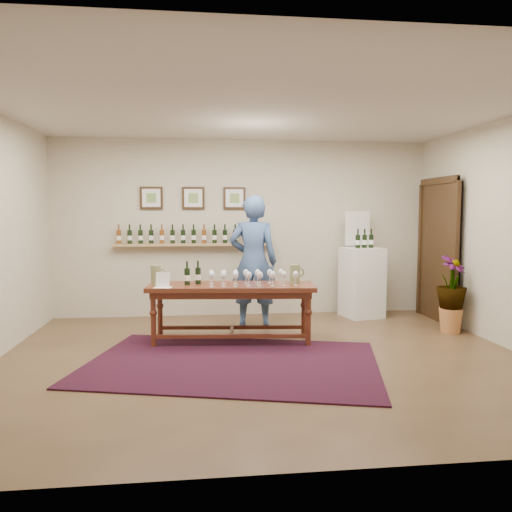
{
  "coord_description": "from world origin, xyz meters",
  "views": [
    {
      "loc": [
        -0.74,
        -5.49,
        1.65
      ],
      "look_at": [
        0.0,
        0.8,
        1.1
      ],
      "focal_mm": 35.0,
      "sensor_mm": 36.0,
      "label": 1
    }
  ],
  "objects": [
    {
      "name": "room_shell",
      "position": [
        2.11,
        1.86,
        1.12
      ],
      "size": [
        6.0,
        6.0,
        6.0
      ],
      "color": "beige",
      "rests_on": "ground"
    },
    {
      "name": "pitcher_right",
      "position": [
        0.51,
        0.8,
        0.86
      ],
      "size": [
        0.16,
        0.16,
        0.24
      ],
      "primitive_type": null,
      "rotation": [
        0.0,
        0.0,
        0.06
      ],
      "color": "olive",
      "rests_on": "tasting_table"
    },
    {
      "name": "ground",
      "position": [
        0.0,
        0.0,
        0.0
      ],
      "size": [
        6.0,
        6.0,
        0.0
      ],
      "primitive_type": "plane",
      "color": "#4C3621",
      "rests_on": "ground"
    },
    {
      "name": "display_pedestal",
      "position": [
        1.84,
        2.09,
        0.55
      ],
      "size": [
        0.66,
        0.66,
        1.1
      ],
      "primitive_type": "cube",
      "rotation": [
        0.0,
        0.0,
        0.23
      ],
      "color": "white",
      "rests_on": "ground"
    },
    {
      "name": "menu_card",
      "position": [
        -1.17,
        0.62,
        0.84
      ],
      "size": [
        0.23,
        0.19,
        0.19
      ],
      "primitive_type": "cube",
      "rotation": [
        0.0,
        0.0,
        -0.19
      ],
      "color": "white",
      "rests_on": "tasting_table"
    },
    {
      "name": "rug",
      "position": [
        -0.37,
        -0.15,
        0.01
      ],
      "size": [
        3.56,
        2.81,
        0.02
      ],
      "primitive_type": "cube",
      "rotation": [
        0.0,
        0.0,
        -0.25
      ],
      "color": "#480C12",
      "rests_on": "ground"
    },
    {
      "name": "person",
      "position": [
        0.05,
        1.6,
        0.95
      ],
      "size": [
        0.76,
        0.57,
        1.9
      ],
      "primitive_type": "imported",
      "rotation": [
        0.0,
        0.0,
        2.96
      ],
      "color": "#385484",
      "rests_on": "ground"
    },
    {
      "name": "tasting_table",
      "position": [
        -0.32,
        0.77,
        0.63
      ],
      "size": [
        2.15,
        0.86,
        0.74
      ],
      "rotation": [
        0.0,
        0.0,
        -0.1
      ],
      "color": "#4D2113",
      "rests_on": "ground"
    },
    {
      "name": "table_glasses",
      "position": [
        -0.12,
        0.71,
        0.84
      ],
      "size": [
        1.38,
        0.33,
        0.19
      ],
      "primitive_type": null,
      "rotation": [
        0.0,
        0.0,
        -0.01
      ],
      "color": "silver",
      "rests_on": "tasting_table"
    },
    {
      "name": "table_bottles",
      "position": [
        -0.81,
        0.83,
        0.9
      ],
      "size": [
        0.31,
        0.22,
        0.31
      ],
      "primitive_type": null,
      "rotation": [
        0.0,
        0.0,
        -0.21
      ],
      "color": "black",
      "rests_on": "tasting_table"
    },
    {
      "name": "pitcher_left",
      "position": [
        -1.27,
        0.93,
        0.86
      ],
      "size": [
        0.15,
        0.15,
        0.24
      ],
      "primitive_type": null,
      "rotation": [
        0.0,
        0.0,
        0.01
      ],
      "color": "olive",
      "rests_on": "tasting_table"
    },
    {
      "name": "pedestal_bottles",
      "position": [
        1.85,
        2.02,
        1.24
      ],
      "size": [
        0.28,
        0.13,
        0.27
      ],
      "primitive_type": null,
      "rotation": [
        0.0,
        0.0,
        0.23
      ],
      "color": "black",
      "rests_on": "display_pedestal"
    },
    {
      "name": "info_sign",
      "position": [
        1.82,
        2.28,
        1.4
      ],
      "size": [
        0.43,
        0.12,
        0.6
      ],
      "primitive_type": "cube",
      "rotation": [
        0.0,
        0.0,
        0.23
      ],
      "color": "white",
      "rests_on": "display_pedestal"
    },
    {
      "name": "potted_plant",
      "position": [
        2.72,
        0.92,
        0.54
      ],
      "size": [
        0.68,
        0.68,
        0.92
      ],
      "rotation": [
        0.0,
        0.0,
        0.65
      ],
      "color": "#BA753E",
      "rests_on": "ground"
    }
  ]
}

